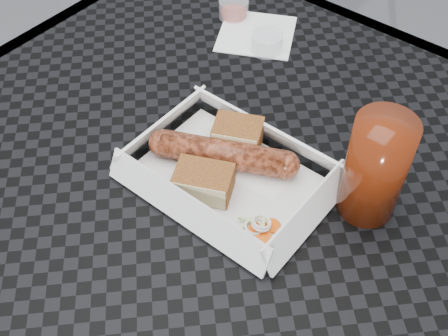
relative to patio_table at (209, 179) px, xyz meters
The scene contains 10 objects.
patio_table is the anchor object (origin of this frame).
food_tray 0.10m from the patio_table, 27.90° to the right, with size 0.22×0.15×0.00m, color white.
bratwurst 0.11m from the patio_table, 25.06° to the right, with size 0.18×0.11×0.04m.
bread_near 0.11m from the patio_table, 26.89° to the left, with size 0.06×0.04×0.04m, color brown.
bread_far 0.13m from the patio_table, 53.66° to the right, with size 0.07×0.05×0.04m, color brown.
veg_garnish 0.17m from the patio_table, 27.77° to the right, with size 0.03×0.03×0.00m.
napkin 0.27m from the patio_table, 112.05° to the left, with size 0.12×0.12×0.00m, color white.
condiment_cup_sauce 0.32m from the patio_table, 121.54° to the left, with size 0.05×0.05×0.03m, color #97190B.
condiment_cup_empty 0.24m from the patio_table, 105.33° to the left, with size 0.05×0.05×0.03m, color silver.
drink_glass 0.26m from the patio_table, ahead, with size 0.07×0.07×0.14m, color #501706.
Camera 1 is at (0.35, -0.40, 1.29)m, focal length 45.00 mm.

